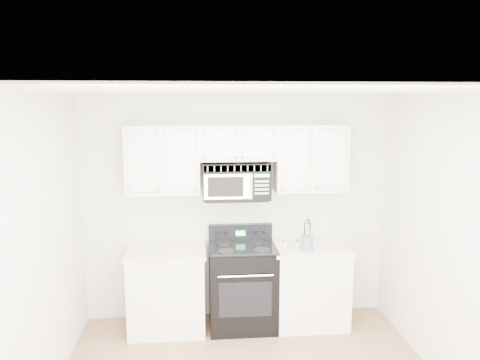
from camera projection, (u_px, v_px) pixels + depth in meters
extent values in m
cube|color=silver|center=(256.00, 91.00, 3.50)|extent=(3.50, 3.50, 0.01)
cube|color=silver|center=(236.00, 208.00, 5.43)|extent=(3.50, 0.01, 2.60)
cube|color=silver|center=(27.00, 264.00, 3.56)|extent=(0.01, 3.50, 2.60)
cube|color=silver|center=(464.00, 251.00, 3.87)|extent=(0.01, 3.50, 2.60)
cube|color=white|center=(167.00, 291.00, 5.19)|extent=(0.82, 0.63, 0.88)
cube|color=white|center=(166.00, 251.00, 5.12)|extent=(0.86, 0.65, 0.04)
cube|color=black|center=(168.00, 322.00, 5.30)|extent=(0.82, 0.55, 0.10)
cube|color=white|center=(309.00, 286.00, 5.34)|extent=(0.82, 0.63, 0.88)
cube|color=white|center=(310.00, 247.00, 5.26)|extent=(0.86, 0.65, 0.04)
cube|color=black|center=(307.00, 316.00, 5.44)|extent=(0.82, 0.55, 0.10)
cube|color=black|center=(242.00, 287.00, 5.27)|extent=(0.74, 0.63, 0.92)
cube|color=black|center=(245.00, 299.00, 4.95)|extent=(0.56, 0.01, 0.39)
cylinder|color=silver|center=(246.00, 276.00, 4.88)|extent=(0.58, 0.02, 0.02)
cube|color=black|center=(242.00, 247.00, 5.19)|extent=(0.74, 0.63, 0.02)
cube|color=black|center=(240.00, 232.00, 5.44)|extent=(0.74, 0.08, 0.19)
cube|color=#15DC2F|center=(241.00, 233.00, 5.40)|extent=(0.11, 0.00, 0.06)
cube|color=white|center=(163.00, 160.00, 5.10)|extent=(0.80, 0.33, 0.75)
cube|color=white|center=(310.00, 158.00, 5.24)|extent=(0.80, 0.33, 0.75)
cube|color=white|center=(238.00, 143.00, 5.14)|extent=(0.84, 0.33, 0.39)
sphere|color=gold|center=(160.00, 189.00, 4.96)|extent=(0.03, 0.03, 0.03)
sphere|color=gold|center=(194.00, 189.00, 4.99)|extent=(0.03, 0.03, 0.03)
sphere|color=gold|center=(283.00, 187.00, 5.08)|extent=(0.03, 0.03, 0.03)
sphere|color=gold|center=(316.00, 187.00, 5.11)|extent=(0.03, 0.03, 0.03)
sphere|color=gold|center=(236.00, 157.00, 4.98)|extent=(0.03, 0.03, 0.03)
sphere|color=gold|center=(242.00, 157.00, 4.98)|extent=(0.03, 0.03, 0.03)
cylinder|color=red|center=(238.00, 162.00, 4.99)|extent=(0.00, 0.00, 0.11)
sphere|color=gold|center=(238.00, 167.00, 5.00)|extent=(0.04, 0.04, 0.04)
cube|color=black|center=(236.00, 180.00, 5.19)|extent=(0.74, 0.37, 0.41)
cube|color=#B7B1A7|center=(238.00, 168.00, 4.99)|extent=(0.72, 0.01, 0.07)
cube|color=silver|center=(228.00, 187.00, 5.00)|extent=(0.52, 0.01, 0.27)
cube|color=black|center=(226.00, 187.00, 4.99)|extent=(0.38, 0.01, 0.21)
cube|color=black|center=(262.00, 186.00, 5.03)|extent=(0.20, 0.01, 0.27)
cube|color=#15DC2F|center=(262.00, 176.00, 5.01)|extent=(0.16, 0.00, 0.03)
cylinder|color=silver|center=(251.00, 187.00, 4.99)|extent=(0.02, 0.02, 0.23)
cylinder|color=#485871|center=(307.00, 243.00, 5.08)|extent=(0.13, 0.13, 0.17)
cylinder|color=#9F8157|center=(310.00, 236.00, 5.07)|extent=(0.01, 0.01, 0.29)
cylinder|color=black|center=(305.00, 234.00, 5.09)|extent=(0.01, 0.01, 0.31)
cylinder|color=#9F8157|center=(306.00, 235.00, 5.03)|extent=(0.01, 0.01, 0.33)
cylinder|color=black|center=(310.00, 236.00, 5.07)|extent=(0.01, 0.01, 0.29)
cylinder|color=silver|center=(285.00, 245.00, 5.14)|extent=(0.04, 0.04, 0.09)
cylinder|color=silver|center=(285.00, 240.00, 5.13)|extent=(0.05, 0.05, 0.02)
cylinder|color=silver|center=(297.00, 245.00, 5.15)|extent=(0.04, 0.04, 0.09)
cylinder|color=silver|center=(297.00, 240.00, 5.14)|extent=(0.04, 0.04, 0.02)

